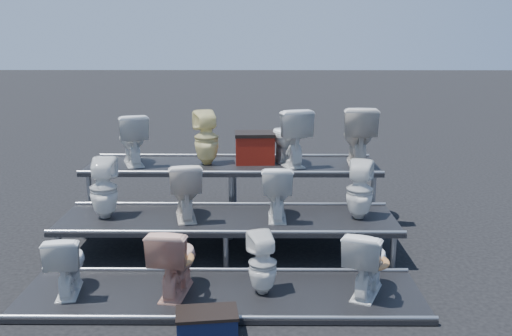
{
  "coord_description": "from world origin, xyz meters",
  "views": [
    {
      "loc": [
        0.41,
        -6.83,
        2.69
      ],
      "look_at": [
        0.35,
        0.1,
        1.08
      ],
      "focal_mm": 40.0,
      "sensor_mm": 36.0,
      "label": 1
    }
  ],
  "objects_px": {
    "step_stool": "(207,324)",
    "toilet_7": "(360,190)",
    "toilet_5": "(185,190)",
    "red_crate": "(255,149)",
    "toilet_2": "(263,263)",
    "toilet_11": "(358,135)",
    "toilet_1": "(175,259)",
    "toilet_0": "(67,263)",
    "toilet_3": "(367,261)",
    "toilet_9": "(206,138)",
    "toilet_8": "(132,139)",
    "toilet_4": "(104,188)",
    "toilet_6": "(277,192)",
    "toilet_10": "(289,136)"
  },
  "relations": [
    {
      "from": "toilet_1",
      "to": "red_crate",
      "type": "relative_size",
      "value": 1.32
    },
    {
      "from": "toilet_5",
      "to": "step_stool",
      "type": "relative_size",
      "value": 1.32
    },
    {
      "from": "toilet_7",
      "to": "toilet_1",
      "type": "bearing_deg",
      "value": 47.0
    },
    {
      "from": "toilet_9",
      "to": "toilet_7",
      "type": "bearing_deg",
      "value": 127.91
    },
    {
      "from": "toilet_5",
      "to": "toilet_6",
      "type": "bearing_deg",
      "value": 168.99
    },
    {
      "from": "toilet_5",
      "to": "toilet_10",
      "type": "distance_m",
      "value": 1.93
    },
    {
      "from": "toilet_2",
      "to": "toilet_5",
      "type": "height_order",
      "value": "toilet_5"
    },
    {
      "from": "toilet_3",
      "to": "toilet_6",
      "type": "bearing_deg",
      "value": -31.94
    },
    {
      "from": "toilet_5",
      "to": "toilet_1",
      "type": "bearing_deg",
      "value": 81.25
    },
    {
      "from": "toilet_0",
      "to": "toilet_10",
      "type": "bearing_deg",
      "value": -140.9
    },
    {
      "from": "toilet_10",
      "to": "toilet_11",
      "type": "height_order",
      "value": "toilet_11"
    },
    {
      "from": "toilet_5",
      "to": "toilet_6",
      "type": "xyz_separation_m",
      "value": [
        1.15,
        0.0,
        -0.02
      ]
    },
    {
      "from": "step_stool",
      "to": "toilet_7",
      "type": "bearing_deg",
      "value": 42.52
    },
    {
      "from": "toilet_0",
      "to": "toilet_9",
      "type": "distance_m",
      "value": 3.0
    },
    {
      "from": "toilet_2",
      "to": "toilet_11",
      "type": "height_order",
      "value": "toilet_11"
    },
    {
      "from": "toilet_1",
      "to": "toilet_2",
      "type": "distance_m",
      "value": 0.92
    },
    {
      "from": "toilet_3",
      "to": "toilet_7",
      "type": "height_order",
      "value": "toilet_7"
    },
    {
      "from": "toilet_0",
      "to": "toilet_7",
      "type": "height_order",
      "value": "toilet_7"
    },
    {
      "from": "toilet_0",
      "to": "toilet_8",
      "type": "xyz_separation_m",
      "value": [
        0.15,
        2.6,
        0.85
      ]
    },
    {
      "from": "step_stool",
      "to": "toilet_0",
      "type": "bearing_deg",
      "value": 146.32
    },
    {
      "from": "toilet_0",
      "to": "red_crate",
      "type": "bearing_deg",
      "value": -133.4
    },
    {
      "from": "toilet_5",
      "to": "toilet_8",
      "type": "xyz_separation_m",
      "value": [
        -0.92,
        1.3,
        0.41
      ]
    },
    {
      "from": "toilet_4",
      "to": "toilet_5",
      "type": "relative_size",
      "value": 1.05
    },
    {
      "from": "toilet_3",
      "to": "toilet_5",
      "type": "distance_m",
      "value": 2.46
    },
    {
      "from": "toilet_4",
      "to": "step_stool",
      "type": "bearing_deg",
      "value": 121.8
    },
    {
      "from": "toilet_1",
      "to": "toilet_3",
      "type": "bearing_deg",
      "value": -172.55
    },
    {
      "from": "toilet_2",
      "to": "toilet_4",
      "type": "relative_size",
      "value": 0.87
    },
    {
      "from": "toilet_3",
      "to": "step_stool",
      "type": "relative_size",
      "value": 1.29
    },
    {
      "from": "toilet_4",
      "to": "toilet_3",
      "type": "bearing_deg",
      "value": 153.29
    },
    {
      "from": "toilet_9",
      "to": "toilet_11",
      "type": "bearing_deg",
      "value": 160.72
    },
    {
      "from": "toilet_5",
      "to": "toilet_6",
      "type": "height_order",
      "value": "toilet_5"
    },
    {
      "from": "toilet_4",
      "to": "toilet_7",
      "type": "height_order",
      "value": "toilet_4"
    },
    {
      "from": "toilet_7",
      "to": "toilet_5",
      "type": "bearing_deg",
      "value": 15.51
    },
    {
      "from": "toilet_4",
      "to": "toilet_6",
      "type": "height_order",
      "value": "toilet_4"
    },
    {
      "from": "toilet_0",
      "to": "toilet_6",
      "type": "distance_m",
      "value": 2.61
    },
    {
      "from": "toilet_3",
      "to": "toilet_7",
      "type": "xyz_separation_m",
      "value": [
        0.13,
        1.3,
        0.41
      ]
    },
    {
      "from": "toilet_0",
      "to": "toilet_9",
      "type": "xyz_separation_m",
      "value": [
        1.23,
        2.6,
        0.86
      ]
    },
    {
      "from": "toilet_5",
      "to": "red_crate",
      "type": "distance_m",
      "value": 1.67
    },
    {
      "from": "toilet_2",
      "to": "toilet_8",
      "type": "bearing_deg",
      "value": -71.94
    },
    {
      "from": "toilet_3",
      "to": "toilet_4",
      "type": "relative_size",
      "value": 0.93
    },
    {
      "from": "toilet_5",
      "to": "toilet_8",
      "type": "relative_size",
      "value": 0.97
    },
    {
      "from": "toilet_9",
      "to": "toilet_10",
      "type": "height_order",
      "value": "toilet_10"
    },
    {
      "from": "toilet_1",
      "to": "toilet_8",
      "type": "relative_size",
      "value": 0.99
    },
    {
      "from": "toilet_1",
      "to": "toilet_8",
      "type": "xyz_separation_m",
      "value": [
        -0.97,
        2.6,
        0.8
      ]
    },
    {
      "from": "toilet_8",
      "to": "toilet_5",
      "type": "bearing_deg",
      "value": 105.7
    },
    {
      "from": "toilet_9",
      "to": "toilet_10",
      "type": "xyz_separation_m",
      "value": [
        1.19,
        0.0,
        0.02
      ]
    },
    {
      "from": "toilet_0",
      "to": "toilet_11",
      "type": "relative_size",
      "value": 0.76
    },
    {
      "from": "toilet_9",
      "to": "toilet_10",
      "type": "distance_m",
      "value": 1.19
    },
    {
      "from": "toilet_1",
      "to": "toilet_2",
      "type": "height_order",
      "value": "toilet_1"
    },
    {
      "from": "step_stool",
      "to": "toilet_2",
      "type": "bearing_deg",
      "value": 48.14
    }
  ]
}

